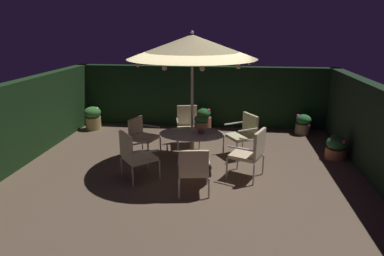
# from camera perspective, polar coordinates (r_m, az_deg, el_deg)

# --- Properties ---
(ground_plane) EXTENTS (7.96, 7.16, 0.02)m
(ground_plane) POSITION_cam_1_polar(r_m,az_deg,el_deg) (7.31, -0.58, -7.17)
(ground_plane) COLOR brown
(hedge_backdrop_rear) EXTENTS (7.96, 0.30, 1.85)m
(hedge_backdrop_rear) POSITION_cam_1_polar(r_m,az_deg,el_deg) (10.29, 1.91, 5.48)
(hedge_backdrop_rear) COLOR black
(hedge_backdrop_rear) RESTS_ON ground_plane
(hedge_backdrop_left) EXTENTS (0.30, 7.16, 1.85)m
(hedge_backdrop_left) POSITION_cam_1_polar(r_m,az_deg,el_deg) (8.37, -27.58, 0.80)
(hedge_backdrop_left) COLOR #193517
(hedge_backdrop_left) RESTS_ON ground_plane
(hedge_backdrop_right) EXTENTS (0.30, 7.16, 1.85)m
(hedge_backdrop_right) POSITION_cam_1_polar(r_m,az_deg,el_deg) (7.53, 29.72, -1.19)
(hedge_backdrop_right) COLOR #1B2E1D
(hedge_backdrop_right) RESTS_ON ground_plane
(patio_dining_table) EXTENTS (1.45, 1.07, 0.75)m
(patio_dining_table) POSITION_cam_1_polar(r_m,az_deg,el_deg) (7.33, 0.01, -2.18)
(patio_dining_table) COLOR beige
(patio_dining_table) RESTS_ON ground_plane
(patio_umbrella) EXTENTS (2.68, 2.68, 2.92)m
(patio_umbrella) POSITION_cam_1_polar(r_m,az_deg,el_deg) (6.93, 0.01, 13.82)
(patio_umbrella) COLOR beige
(patio_umbrella) RESTS_ON ground_plane
(centerpiece_planter) EXTENTS (0.30, 0.30, 0.45)m
(centerpiece_planter) POSITION_cam_1_polar(r_m,az_deg,el_deg) (7.19, 1.60, 1.11)
(centerpiece_planter) COLOR #AB5F4D
(centerpiece_planter) RESTS_ON patio_dining_table
(patio_chair_north) EXTENTS (0.65, 0.66, 0.93)m
(patio_chair_north) POSITION_cam_1_polar(r_m,az_deg,el_deg) (6.08, 0.30, -6.84)
(patio_chair_north) COLOR beige
(patio_chair_north) RESTS_ON ground_plane
(patio_chair_northeast) EXTENTS (0.79, 0.79, 1.05)m
(patio_chair_northeast) POSITION_cam_1_polar(r_m,az_deg,el_deg) (6.78, 10.17, -3.87)
(patio_chair_northeast) COLOR beige
(patio_chair_northeast) RESTS_ON ground_plane
(patio_chair_east) EXTENTS (0.82, 0.83, 1.01)m
(patio_chair_east) POSITION_cam_1_polar(r_m,az_deg,el_deg) (7.98, 8.96, -0.66)
(patio_chair_east) COLOR beige
(patio_chair_east) RESTS_ON ground_plane
(patio_chair_southeast) EXTENTS (0.69, 0.71, 1.01)m
(patio_chair_southeast) POSITION_cam_1_polar(r_m,az_deg,el_deg) (8.64, -0.78, 0.75)
(patio_chair_southeast) COLOR beige
(patio_chair_southeast) RESTS_ON ground_plane
(patio_chair_south) EXTENTS (0.72, 0.71, 0.91)m
(patio_chair_south) POSITION_cam_1_polar(r_m,az_deg,el_deg) (8.02, -8.71, -1.01)
(patio_chair_south) COLOR silver
(patio_chair_south) RESTS_ON ground_plane
(patio_chair_southwest) EXTENTS (0.85, 0.84, 1.01)m
(patio_chair_southwest) POSITION_cam_1_polar(r_m,az_deg,el_deg) (6.72, -9.87, -4.39)
(patio_chair_southwest) COLOR beige
(patio_chair_southwest) RESTS_ON ground_plane
(potted_plant_back_right) EXTENTS (0.50, 0.50, 0.70)m
(potted_plant_back_right) POSITION_cam_1_polar(r_m,az_deg,el_deg) (10.42, -16.71, 1.76)
(potted_plant_back_right) COLOR tan
(potted_plant_back_right) RESTS_ON ground_plane
(potted_plant_back_center) EXTENTS (0.47, 0.47, 0.55)m
(potted_plant_back_center) POSITION_cam_1_polar(r_m,az_deg,el_deg) (8.46, 23.60, -3.10)
(potted_plant_back_center) COLOR #AB6340
(potted_plant_back_center) RESTS_ON ground_plane
(potted_plant_left_far) EXTENTS (0.45, 0.45, 0.67)m
(potted_plant_left_far) POSITION_cam_1_polar(r_m,az_deg,el_deg) (9.92, 2.04, 1.50)
(potted_plant_left_far) COLOR #A66548
(potted_plant_left_far) RESTS_ON ground_plane
(potted_plant_back_left) EXTENTS (0.43, 0.43, 0.58)m
(potted_plant_back_left) POSITION_cam_1_polar(r_m,az_deg,el_deg) (10.07, 18.58, 0.64)
(potted_plant_back_left) COLOR #8A7454
(potted_plant_back_left) RESTS_ON ground_plane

